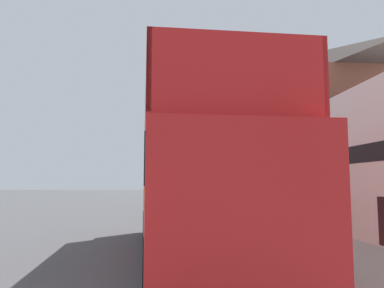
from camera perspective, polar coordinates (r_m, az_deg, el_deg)
The scene contains 9 objects.
ground_plane at distance 24.85m, azimuth -10.29°, elevation -10.20°, with size 144.00×144.00×0.00m, color #4C4C4F.
sidewalk at distance 22.18m, azimuth 6.80°, elevation -10.61°, with size 3.43×108.00×0.14m.
brick_terrace_rear at distance 26.91m, azimuth 15.08°, elevation 1.68°, with size 6.00×17.99×10.72m.
tour_bus at distance 9.86m, azimuth 0.03°, elevation -6.75°, with size 2.99×10.72×3.97m.
parked_car_ahead_of_bus at distance 17.26m, azimuth 0.52°, elevation -9.81°, with size 1.91×4.17×1.60m.
pedestrian_second at distance 8.26m, azimuth 20.17°, elevation -10.98°, with size 0.44×0.24×1.67m.
lamp_post_nearest at distance 8.62m, azimuth 16.96°, elevation 5.01°, with size 0.35×0.35×4.93m.
lamp_post_second at distance 16.36m, azimuth 7.07°, elevation -1.12°, with size 0.35×0.35×4.51m.
lamp_post_third at distance 24.32m, azimuth 2.84°, elevation -1.95°, with size 0.35×0.35×5.03m.
Camera 1 is at (2.33, -3.67, 1.94)m, focal length 35.00 mm.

